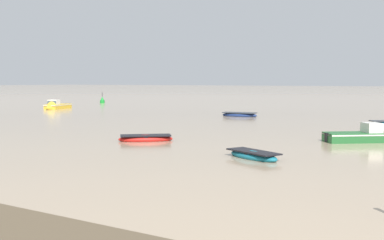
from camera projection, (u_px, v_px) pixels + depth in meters
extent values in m
cube|color=#23602D|center=(357.00, 139.00, 34.24)|extent=(4.61, 4.21, 0.87)
cube|color=silver|center=(358.00, 134.00, 34.22)|extent=(4.71, 4.30, 0.10)
cube|color=silver|center=(372.00, 128.00, 34.30)|extent=(1.70, 1.74, 0.68)
cube|color=#384751|center=(379.00, 127.00, 34.35)|extent=(1.02, 1.19, 0.54)
cube|color=black|center=(327.00, 137.00, 33.99)|extent=(0.43, 0.44, 0.62)
ellipsoid|color=#197084|center=(253.00, 156.00, 26.95)|extent=(3.81, 2.62, 0.57)
cube|color=black|center=(253.00, 152.00, 26.93)|extent=(3.54, 2.48, 0.08)
cube|color=black|center=(253.00, 153.00, 26.94)|extent=(0.67, 1.11, 0.06)
ellipsoid|color=navy|center=(240.00, 115.00, 58.85)|extent=(4.50, 1.94, 0.69)
cube|color=#33383F|center=(240.00, 113.00, 58.82)|extent=(4.15, 1.88, 0.09)
cube|color=#33383F|center=(240.00, 114.00, 58.83)|extent=(0.42, 1.36, 0.07)
ellipsoid|color=red|center=(146.00, 139.00, 34.77)|extent=(3.78, 3.51, 0.61)
cube|color=black|center=(146.00, 135.00, 34.75)|extent=(3.53, 3.29, 0.08)
cube|color=black|center=(146.00, 137.00, 34.76)|extent=(0.96, 1.06, 0.06)
cube|color=gold|center=(58.00, 107.00, 75.24)|extent=(3.28, 5.16, 0.94)
cone|color=gold|center=(49.00, 108.00, 72.84)|extent=(2.24, 1.98, 1.89)
cube|color=silver|center=(58.00, 105.00, 75.16)|extent=(3.35, 5.28, 0.10)
cube|color=silver|center=(54.00, 102.00, 74.08)|extent=(1.76, 1.53, 0.73)
cube|color=#384751|center=(52.00, 102.00, 73.52)|extent=(1.45, 0.66, 0.58)
cube|color=black|center=(66.00, 106.00, 77.48)|extent=(0.45, 0.39, 0.67)
cylinder|color=#198C2D|center=(102.00, 102.00, 94.75)|extent=(0.90, 0.90, 0.70)
cone|color=#198C2D|center=(102.00, 99.00, 94.69)|extent=(0.72, 0.72, 0.70)
cylinder|color=black|center=(102.00, 94.00, 94.63)|extent=(0.10, 0.10, 0.90)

